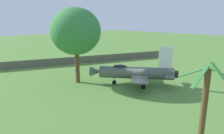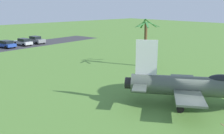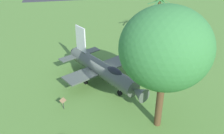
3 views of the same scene
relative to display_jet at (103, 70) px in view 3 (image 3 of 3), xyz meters
name	(u,v)px [view 3 (image 3 of 3)]	position (x,y,z in m)	size (l,w,h in m)	color
ground_plane	(102,83)	(-0.21, 0.28, -1.85)	(200.00, 200.00, 0.00)	#568438
display_jet	(103,70)	(0.00, 0.00, 0.00)	(9.48, 11.03, 5.57)	#4C564C
shade_tree	(166,49)	(4.68, -6.65, 5.54)	(7.13, 6.72, 10.70)	brown
palm_tree	(158,18)	(8.28, 12.48, 1.57)	(3.98, 3.58, 6.52)	brown
info_plaque	(63,102)	(-3.90, -4.20, -0.99)	(0.66, 0.72, 1.14)	#333333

